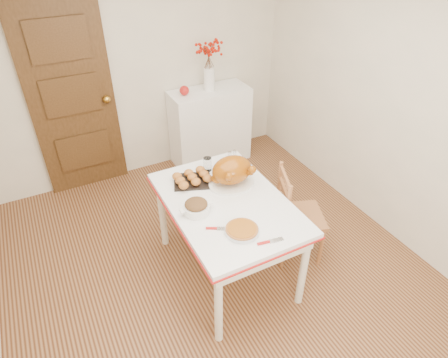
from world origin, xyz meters
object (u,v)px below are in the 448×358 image
turkey_platter (232,171)px  chair_oak (300,215)px  kitchen_table (227,237)px  pumpkin_pie (242,230)px  sideboard (210,126)px

turkey_platter → chair_oak: bearing=-7.7°
chair_oak → kitchen_table: bearing=103.5°
kitchen_table → pumpkin_pie: size_ratio=5.37×
chair_oak → turkey_platter: (-0.54, 0.28, 0.46)m
sideboard → chair_oak: sideboard is taller
sideboard → chair_oak: 1.84m
kitchen_table → chair_oak: chair_oak is taller
kitchen_table → pumpkin_pie: pumpkin_pie is taller
sideboard → turkey_platter: (-0.55, -1.56, 0.44)m
chair_oak → turkey_platter: size_ratio=2.28×
kitchen_table → pumpkin_pie: bearing=-101.2°
sideboard → kitchen_table: size_ratio=0.72×
sideboard → pumpkin_pie: 2.26m
sideboard → kitchen_table: bearing=-111.5°
kitchen_table → chair_oak: (0.68, -0.10, 0.06)m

